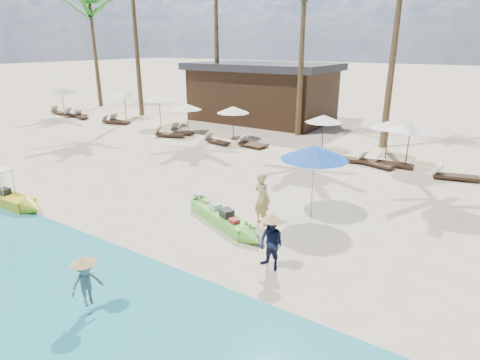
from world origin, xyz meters
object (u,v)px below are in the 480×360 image
Objects in this scene: tourist at (262,199)px; blue_umbrella at (315,152)px; green_canoe at (221,217)px; yellow_canoe at (2,197)px.

tourist is 2.34m from blue_umbrella.
yellow_canoe is at bearing -136.00° from green_canoe.
yellow_canoe is 9.80m from tourist.
blue_umbrella is (1.05, 1.60, 1.36)m from tourist.
tourist reaches higher than green_canoe.
blue_umbrella is (2.22, 2.29, 2.03)m from green_canoe.
green_canoe is 2.60× the size of tourist.
tourist is at bearing 53.23° from green_canoe.
green_canoe is 1.86× the size of blue_umbrella.
green_canoe is at bearing 19.44° from yellow_canoe.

